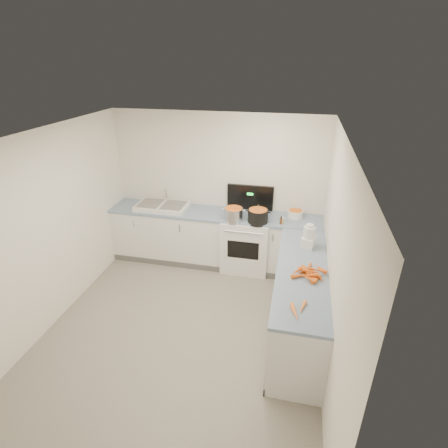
% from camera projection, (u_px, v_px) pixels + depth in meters
% --- Properties ---
extents(floor, '(3.50, 4.00, 0.00)m').
position_uv_depth(floor, '(184.00, 328.00, 4.63)').
color(floor, gray).
rests_on(floor, ground).
extents(ceiling, '(3.50, 4.00, 0.00)m').
position_uv_depth(ceiling, '(172.00, 139.00, 3.54)').
color(ceiling, white).
rests_on(ceiling, ground).
extents(wall_back, '(3.50, 0.00, 2.50)m').
position_uv_depth(wall_back, '(218.00, 189.00, 5.85)').
color(wall_back, white).
rests_on(wall_back, ground).
extents(wall_front, '(3.50, 0.00, 2.50)m').
position_uv_depth(wall_front, '(80.00, 390.00, 2.33)').
color(wall_front, white).
rests_on(wall_front, ground).
extents(wall_left, '(0.00, 4.00, 2.50)m').
position_uv_depth(wall_left, '(48.00, 231.00, 4.43)').
color(wall_left, white).
rests_on(wall_left, ground).
extents(wall_right, '(0.00, 4.00, 2.50)m').
position_uv_depth(wall_right, '(334.00, 263.00, 3.75)').
color(wall_right, white).
rests_on(wall_right, ground).
extents(counter_back, '(3.50, 0.62, 0.94)m').
position_uv_depth(counter_back, '(214.00, 238.00, 5.92)').
color(counter_back, white).
rests_on(counter_back, ground).
extents(counter_right, '(0.62, 2.20, 0.94)m').
position_uv_depth(counter_right, '(299.00, 301.00, 4.41)').
color(counter_right, white).
rests_on(counter_right, ground).
extents(stove, '(0.76, 0.65, 1.36)m').
position_uv_depth(stove, '(246.00, 242.00, 5.80)').
color(stove, white).
rests_on(stove, ground).
extents(sink, '(0.86, 0.52, 0.31)m').
position_uv_depth(sink, '(162.00, 206.00, 5.88)').
color(sink, white).
rests_on(sink, counter_back).
extents(steel_pot, '(0.36, 0.36, 0.22)m').
position_uv_depth(steel_pot, '(234.00, 215.00, 5.44)').
color(steel_pot, silver).
rests_on(steel_pot, stove).
extents(black_pot, '(0.38, 0.38, 0.22)m').
position_uv_depth(black_pot, '(258.00, 216.00, 5.37)').
color(black_pot, black).
rests_on(black_pot, stove).
extents(wooden_spoon, '(0.05, 0.33, 0.01)m').
position_uv_depth(wooden_spoon, '(258.00, 209.00, 5.31)').
color(wooden_spoon, '#AD7A47').
rests_on(wooden_spoon, black_pot).
extents(mixing_bowl, '(0.32, 0.32, 0.11)m').
position_uv_depth(mixing_bowl, '(295.00, 214.00, 5.54)').
color(mixing_bowl, white).
rests_on(mixing_bowl, counter_back).
extents(extract_bottle, '(0.04, 0.04, 0.10)m').
position_uv_depth(extract_bottle, '(281.00, 221.00, 5.32)').
color(extract_bottle, '#593319').
rests_on(extract_bottle, counter_back).
extents(spice_jar, '(0.05, 0.05, 0.08)m').
position_uv_depth(spice_jar, '(282.00, 221.00, 5.33)').
color(spice_jar, '#E5B266').
rests_on(spice_jar, counter_back).
extents(food_processor, '(0.20, 0.23, 0.33)m').
position_uv_depth(food_processor, '(309.00, 237.00, 4.64)').
color(food_processor, white).
rests_on(food_processor, counter_right).
extents(carrot_pile, '(0.42, 0.43, 0.09)m').
position_uv_depth(carrot_pile, '(309.00, 273.00, 4.07)').
color(carrot_pile, orange).
rests_on(carrot_pile, counter_right).
extents(peeled_carrots, '(0.17, 0.31, 0.04)m').
position_uv_depth(peeled_carrots, '(297.00, 310.00, 3.50)').
color(peeled_carrots, orange).
rests_on(peeled_carrots, counter_right).
extents(peelings, '(0.21, 0.26, 0.01)m').
position_uv_depth(peelings, '(150.00, 203.00, 5.91)').
color(peelings, tan).
rests_on(peelings, sink).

